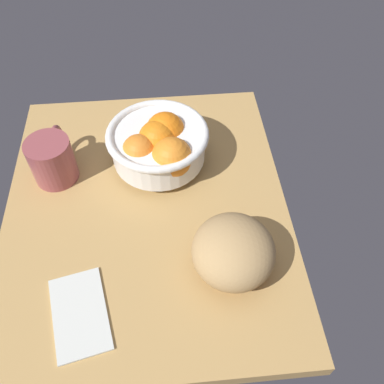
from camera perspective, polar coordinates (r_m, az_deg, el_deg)
The scene contains 5 objects.
ground_plane at distance 80.09cm, azimuth -6.22°, elevation -2.53°, with size 64.52×53.28×3.00cm, color tan.
fruit_bowl at distance 81.59cm, azimuth -4.59°, elevation 6.68°, with size 20.11×20.11×10.40cm.
bread_loaf at distance 67.75cm, azimuth 5.74°, elevation -8.15°, with size 14.11×13.68×9.40cm, color tan.
napkin_folded at distance 69.68cm, azimuth -15.32°, elevation -15.84°, with size 14.23×8.34×0.85cm, color silver.
mug at distance 84.45cm, azimuth -18.75°, elevation 4.33°, with size 12.95×8.58×9.11cm.
Camera 1 is at (47.62, 4.34, 62.75)cm, focal length 38.54 mm.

